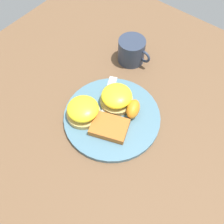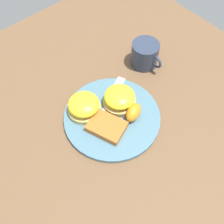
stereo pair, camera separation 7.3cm
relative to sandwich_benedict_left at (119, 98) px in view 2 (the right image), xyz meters
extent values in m
plane|color=brown|center=(0.02, -0.04, -0.04)|extent=(1.10, 1.10, 0.00)
cylinder|color=slate|center=(0.02, -0.04, -0.03)|extent=(0.28, 0.28, 0.01)
cylinder|color=tan|center=(0.00, 0.00, -0.02)|extent=(0.10, 0.10, 0.02)
ellipsoid|color=yellow|center=(0.00, 0.00, 0.01)|extent=(0.09, 0.09, 0.04)
cylinder|color=tan|center=(-0.05, -0.09, -0.02)|extent=(0.10, 0.10, 0.02)
ellipsoid|color=yellow|center=(-0.05, -0.09, 0.01)|extent=(0.09, 0.09, 0.04)
cube|color=#B86628|center=(0.04, -0.08, -0.02)|extent=(0.12, 0.10, 0.02)
ellipsoid|color=orange|center=(0.06, 0.00, 0.00)|extent=(0.05, 0.07, 0.04)
cube|color=silver|center=(-0.01, -0.06, -0.02)|extent=(0.05, 0.10, 0.00)
cube|color=silver|center=(-0.06, 0.05, -0.02)|extent=(0.04, 0.05, 0.00)
cylinder|color=#2D384C|center=(-0.08, 0.18, 0.00)|extent=(0.09, 0.09, 0.08)
torus|color=#2D384C|center=(-0.03, 0.18, 0.01)|extent=(0.04, 0.01, 0.04)
camera|label=1|loc=(0.26, -0.35, 0.61)|focal=42.00mm
camera|label=2|loc=(0.31, -0.30, 0.61)|focal=42.00mm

